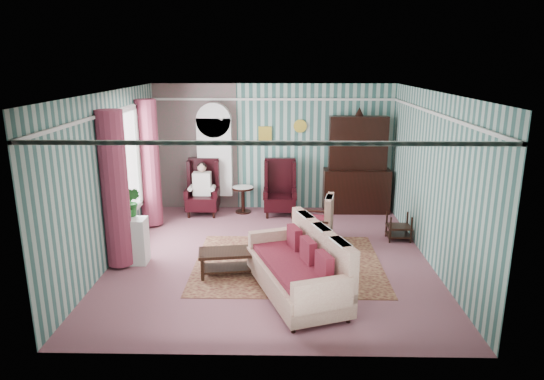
{
  "coord_description": "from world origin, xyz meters",
  "views": [
    {
      "loc": [
        0.18,
        -8.06,
        3.4
      ],
      "look_at": [
        0.01,
        0.6,
        1.08
      ],
      "focal_mm": 32.0,
      "sensor_mm": 36.0,
      "label": 1
    }
  ],
  "objects_px": {
    "wingback_left": "(202,188)",
    "nest_table": "(399,227)",
    "dresser_hutch": "(357,162)",
    "plant_stand": "(131,241)",
    "wingback_right": "(280,188)",
    "sofa": "(296,267)",
    "seated_woman": "(202,189)",
    "bookcase": "(215,163)",
    "coffee_table": "(229,263)",
    "round_side_table": "(243,200)",
    "floral_armchair": "(314,220)"
  },
  "relations": [
    {
      "from": "bookcase",
      "to": "sofa",
      "type": "distance_m",
      "value": 4.7
    },
    {
      "from": "dresser_hutch",
      "to": "coffee_table",
      "type": "xyz_separation_m",
      "value": [
        -2.57,
        -3.47,
        -0.97
      ]
    },
    {
      "from": "dresser_hutch",
      "to": "plant_stand",
      "type": "xyz_separation_m",
      "value": [
        -4.3,
        -3.02,
        -0.78
      ]
    },
    {
      "from": "sofa",
      "to": "nest_table",
      "type": "bearing_deg",
      "value": -60.49
    },
    {
      "from": "nest_table",
      "to": "coffee_table",
      "type": "distance_m",
      "value": 3.55
    },
    {
      "from": "plant_stand",
      "to": "coffee_table",
      "type": "bearing_deg",
      "value": -14.7
    },
    {
      "from": "wingback_right",
      "to": "seated_woman",
      "type": "relative_size",
      "value": 1.06
    },
    {
      "from": "wingback_left",
      "to": "wingback_right",
      "type": "distance_m",
      "value": 1.75
    },
    {
      "from": "nest_table",
      "to": "wingback_right",
      "type": "bearing_deg",
      "value": 146.25
    },
    {
      "from": "round_side_table",
      "to": "bookcase",
      "type": "bearing_deg",
      "value": 159.73
    },
    {
      "from": "wingback_left",
      "to": "plant_stand",
      "type": "relative_size",
      "value": 1.56
    },
    {
      "from": "sofa",
      "to": "wingback_left",
      "type": "bearing_deg",
      "value": 7.58
    },
    {
      "from": "wingback_left",
      "to": "nest_table",
      "type": "bearing_deg",
      "value": -20.85
    },
    {
      "from": "coffee_table",
      "to": "nest_table",
      "type": "bearing_deg",
      "value": 27.73
    },
    {
      "from": "seated_woman",
      "to": "plant_stand",
      "type": "xyz_separation_m",
      "value": [
        -0.8,
        -2.75,
        -0.19
      ]
    },
    {
      "from": "dresser_hutch",
      "to": "round_side_table",
      "type": "bearing_deg",
      "value": -177.36
    },
    {
      "from": "wingback_left",
      "to": "nest_table",
      "type": "height_order",
      "value": "wingback_left"
    },
    {
      "from": "wingback_left",
      "to": "plant_stand",
      "type": "bearing_deg",
      "value": -106.22
    },
    {
      "from": "dresser_hutch",
      "to": "wingback_right",
      "type": "bearing_deg",
      "value": -171.23
    },
    {
      "from": "bookcase",
      "to": "floral_armchair",
      "type": "bearing_deg",
      "value": -44.22
    },
    {
      "from": "wingback_left",
      "to": "seated_woman",
      "type": "bearing_deg",
      "value": 0.0
    },
    {
      "from": "seated_woman",
      "to": "nest_table",
      "type": "bearing_deg",
      "value": -20.85
    },
    {
      "from": "dresser_hutch",
      "to": "round_side_table",
      "type": "height_order",
      "value": "dresser_hutch"
    },
    {
      "from": "round_side_table",
      "to": "plant_stand",
      "type": "height_order",
      "value": "plant_stand"
    },
    {
      "from": "round_side_table",
      "to": "coffee_table",
      "type": "relative_size",
      "value": 0.63
    },
    {
      "from": "bookcase",
      "to": "sofa",
      "type": "bearing_deg",
      "value": -67.88
    },
    {
      "from": "wingback_right",
      "to": "round_side_table",
      "type": "relative_size",
      "value": 2.08
    },
    {
      "from": "wingback_left",
      "to": "nest_table",
      "type": "xyz_separation_m",
      "value": [
        4.07,
        -1.55,
        -0.35
      ]
    },
    {
      "from": "floral_armchair",
      "to": "nest_table",
      "type": "bearing_deg",
      "value": -73.79
    },
    {
      "from": "bookcase",
      "to": "dresser_hutch",
      "type": "distance_m",
      "value": 3.25
    },
    {
      "from": "bookcase",
      "to": "coffee_table",
      "type": "height_order",
      "value": "bookcase"
    },
    {
      "from": "round_side_table",
      "to": "sofa",
      "type": "relative_size",
      "value": 0.28
    },
    {
      "from": "wingback_right",
      "to": "sofa",
      "type": "height_order",
      "value": "wingback_right"
    },
    {
      "from": "round_side_table",
      "to": "wingback_right",
      "type": "bearing_deg",
      "value": -10.01
    },
    {
      "from": "nest_table",
      "to": "plant_stand",
      "type": "distance_m",
      "value": 5.02
    },
    {
      "from": "bookcase",
      "to": "wingback_right",
      "type": "bearing_deg",
      "value": -14.57
    },
    {
      "from": "seated_woman",
      "to": "sofa",
      "type": "bearing_deg",
      "value": -62.95
    },
    {
      "from": "dresser_hutch",
      "to": "sofa",
      "type": "bearing_deg",
      "value": -109.63
    },
    {
      "from": "wingback_right",
      "to": "seated_woman",
      "type": "xyz_separation_m",
      "value": [
        -1.75,
        0.0,
        -0.04
      ]
    },
    {
      "from": "bookcase",
      "to": "plant_stand",
      "type": "height_order",
      "value": "bookcase"
    },
    {
      "from": "sofa",
      "to": "wingback_right",
      "type": "bearing_deg",
      "value": -15.76
    },
    {
      "from": "round_side_table",
      "to": "nest_table",
      "type": "distance_m",
      "value": 3.6
    },
    {
      "from": "wingback_right",
      "to": "sofa",
      "type": "bearing_deg",
      "value": -86.3
    },
    {
      "from": "wingback_right",
      "to": "floral_armchair",
      "type": "bearing_deg",
      "value": -69.04
    },
    {
      "from": "floral_armchair",
      "to": "seated_woman",
      "type": "bearing_deg",
      "value": 65.53
    },
    {
      "from": "sofa",
      "to": "floral_armchair",
      "type": "xyz_separation_m",
      "value": [
        0.4,
        2.22,
        -0.02
      ]
    },
    {
      "from": "dresser_hutch",
      "to": "coffee_table",
      "type": "bearing_deg",
      "value": -126.55
    },
    {
      "from": "bookcase",
      "to": "wingback_right",
      "type": "distance_m",
      "value": 1.63
    },
    {
      "from": "round_side_table",
      "to": "nest_table",
      "type": "height_order",
      "value": "round_side_table"
    },
    {
      "from": "wingback_left",
      "to": "round_side_table",
      "type": "xyz_separation_m",
      "value": [
        0.9,
        0.15,
        -0.33
      ]
    }
  ]
}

